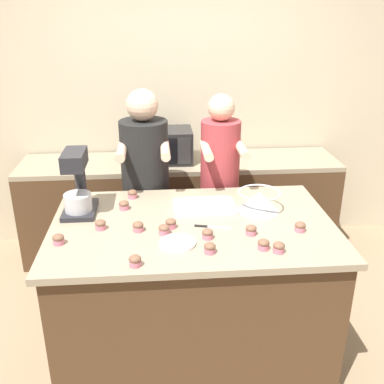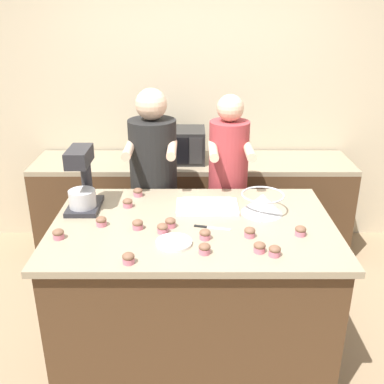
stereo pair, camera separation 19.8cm
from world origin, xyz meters
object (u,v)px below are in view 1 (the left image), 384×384
at_px(cupcake_11, 251,230).
at_px(mixing_bowl, 259,200).
at_px(person_left, 146,193).
at_px(small_plate, 178,243).
at_px(cupcake_0, 58,239).
at_px(cupcake_6, 100,225).
at_px(cupcake_3, 208,234).
at_px(cupcake_8, 279,247).
at_px(cupcake_2, 171,223).
at_px(cupcake_4, 263,244).
at_px(cupcake_5, 135,261).
at_px(cupcake_10, 164,229).
at_px(knife, 210,227).
at_px(cupcake_12, 210,248).
at_px(microwave_oven, 160,146).
at_px(cupcake_7, 300,227).
at_px(person_right, 219,192).
at_px(baking_tray, 204,205).
at_px(cupcake_9, 124,205).
at_px(cupcake_13, 138,226).
at_px(stand_mixer, 78,186).
at_px(cupcake_1, 132,194).

bearing_deg(cupcake_11, mixing_bowl, 70.06).
relative_size(person_left, small_plate, 8.14).
height_order(person_left, cupcake_0, person_left).
xyz_separation_m(mixing_bowl, cupcake_6, (-0.98, -0.18, -0.04)).
relative_size(cupcake_3, cupcake_8, 1.00).
xyz_separation_m(cupcake_2, cupcake_4, (0.49, -0.29, 0.00)).
bearing_deg(cupcake_2, mixing_bowl, 19.11).
relative_size(small_plate, cupcake_6, 3.12).
bearing_deg(cupcake_5, cupcake_10, 64.96).
bearing_deg(cupcake_11, cupcake_8, -62.90).
relative_size(knife, cupcake_0, 3.38).
xyz_separation_m(small_plate, cupcake_0, (-0.65, 0.06, 0.02)).
distance_m(cupcake_4, cupcake_12, 0.29).
xyz_separation_m(cupcake_10, cupcake_12, (0.24, -0.23, 0.00)).
xyz_separation_m(microwave_oven, knife, (0.27, -1.41, -0.08)).
bearing_deg(cupcake_4, cupcake_7, 35.79).
height_order(person_right, cupcake_4, person_right).
relative_size(cupcake_8, cupcake_10, 1.00).
bearing_deg(microwave_oven, baking_tray, -76.91).
height_order(cupcake_9, cupcake_11, same).
bearing_deg(cupcake_9, cupcake_13, -72.22).
bearing_deg(cupcake_11, person_left, 124.54).
height_order(stand_mixer, microwave_oven, stand_mixer).
bearing_deg(mixing_bowl, small_plate, -143.43).
bearing_deg(cupcake_10, cupcake_1, 110.59).
relative_size(microwave_oven, cupcake_13, 8.62).
relative_size(stand_mixer, cupcake_0, 6.33).
relative_size(cupcake_1, cupcake_11, 1.00).
bearing_deg(microwave_oven, cupcake_5, -94.98).
height_order(cupcake_4, cupcake_10, same).
height_order(cupcake_2, cupcake_7, same).
relative_size(person_left, cupcake_9, 25.40).
bearing_deg(person_right, cupcake_8, -81.61).
distance_m(mixing_bowl, cupcake_3, 0.51).
xyz_separation_m(stand_mixer, cupcake_4, (1.05, -0.55, -0.15)).
distance_m(person_left, cupcake_11, 1.09).
relative_size(stand_mixer, cupcake_10, 6.33).
bearing_deg(cupcake_13, person_right, 53.40).
height_order(cupcake_7, cupcake_9, same).
relative_size(microwave_oven, small_plate, 2.76).
height_order(cupcake_0, cupcake_12, same).
relative_size(person_right, cupcake_6, 24.74).
bearing_deg(cupcake_9, cupcake_5, -82.15).
xyz_separation_m(baking_tray, cupcake_8, (0.33, -0.59, 0.01)).
distance_m(baking_tray, cupcake_5, 0.79).
bearing_deg(cupcake_5, person_right, 63.12).
height_order(microwave_oven, cupcake_1, microwave_oven).
xyz_separation_m(cupcake_1, cupcake_8, (0.80, -0.79, 0.00)).
relative_size(person_right, cupcake_9, 24.74).
bearing_deg(cupcake_13, cupcake_7, -4.87).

